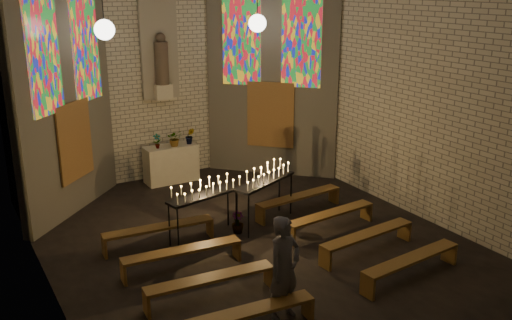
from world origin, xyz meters
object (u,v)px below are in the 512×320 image
at_px(votive_stand_left, 203,192).
at_px(visitor, 284,268).
at_px(votive_stand_right, 265,177).
at_px(aisle_flower_pot, 238,222).
at_px(altar, 171,164).

xyz_separation_m(votive_stand_left, visitor, (-0.18, -3.34, -0.17)).
relative_size(votive_stand_left, votive_stand_right, 0.96).
bearing_deg(visitor, votive_stand_left, 73.92).
height_order(votive_stand_right, visitor, visitor).
xyz_separation_m(aisle_flower_pot, votive_stand_right, (0.76, 0.13, 0.86)).
relative_size(altar, votive_stand_left, 0.83).
bearing_deg(aisle_flower_pot, visitor, -105.62).
height_order(votive_stand_left, visitor, visitor).
distance_m(altar, votive_stand_right, 3.80).
height_order(altar, votive_stand_right, votive_stand_right).
height_order(altar, visitor, visitor).
distance_m(votive_stand_left, votive_stand_right, 1.48).
height_order(aisle_flower_pot, visitor, visitor).
bearing_deg(votive_stand_left, altar, 66.50).
bearing_deg(aisle_flower_pot, altar, 89.45).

